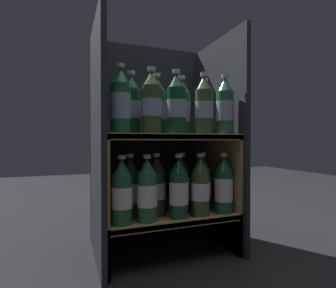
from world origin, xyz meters
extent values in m
plane|color=black|center=(0.00, 0.00, 0.00)|extent=(6.00, 6.00, 0.00)
cube|color=#23262B|center=(0.00, 0.41, 0.48)|extent=(0.58, 0.02, 0.95)
cube|color=#23262B|center=(-0.28, 0.20, 0.48)|extent=(0.02, 0.44, 0.95)
cube|color=#23262B|center=(0.28, 0.20, 0.48)|extent=(0.02, 0.44, 0.95)
cube|color=tan|center=(0.00, 0.20, 0.17)|extent=(0.54, 0.40, 0.02)
cube|color=tan|center=(0.00, 0.01, 0.17)|extent=(0.54, 0.02, 0.03)
cube|color=tan|center=(-0.26, 0.20, 0.08)|extent=(0.01, 0.40, 0.16)
cube|color=tan|center=(0.26, 0.20, 0.08)|extent=(0.01, 0.40, 0.16)
cube|color=tan|center=(0.00, 0.20, 0.49)|extent=(0.54, 0.40, 0.02)
cube|color=tan|center=(0.00, 0.01, 0.49)|extent=(0.54, 0.02, 0.03)
cube|color=tan|center=(-0.26, 0.20, 0.24)|extent=(0.01, 0.40, 0.48)
cube|color=tan|center=(0.26, 0.20, 0.24)|extent=(0.01, 0.40, 0.48)
cylinder|color=#1E5638|center=(-0.21, 0.05, 0.59)|extent=(0.07, 0.07, 0.18)
cylinder|color=#8C99B2|center=(-0.21, 0.05, 0.60)|extent=(0.07, 0.07, 0.09)
cone|color=#1E5638|center=(-0.21, 0.05, 0.71)|extent=(0.07, 0.07, 0.06)
cylinder|color=#B7B7BC|center=(-0.21, 0.05, 0.74)|extent=(0.03, 0.03, 0.01)
cylinder|color=#384C28|center=(-0.10, 0.05, 0.59)|extent=(0.07, 0.07, 0.18)
cylinder|color=#8C99B2|center=(-0.10, 0.05, 0.60)|extent=(0.07, 0.07, 0.06)
cone|color=#384C28|center=(-0.10, 0.05, 0.71)|extent=(0.07, 0.07, 0.06)
cylinder|color=#B7B7BC|center=(-0.10, 0.05, 0.74)|extent=(0.03, 0.03, 0.01)
cylinder|color=#144228|center=(0.00, 0.05, 0.59)|extent=(0.07, 0.07, 0.18)
cylinder|color=#8C99B2|center=(0.00, 0.05, 0.60)|extent=(0.07, 0.07, 0.07)
cone|color=#144228|center=(0.00, 0.05, 0.71)|extent=(0.07, 0.07, 0.06)
cylinder|color=#B7B7BC|center=(0.00, 0.05, 0.74)|extent=(0.03, 0.03, 0.01)
cylinder|color=#384C28|center=(0.12, 0.05, 0.59)|extent=(0.07, 0.07, 0.18)
cylinder|color=#8C99B2|center=(0.12, 0.05, 0.60)|extent=(0.07, 0.07, 0.07)
cone|color=#384C28|center=(0.12, 0.05, 0.71)|extent=(0.07, 0.07, 0.06)
cylinder|color=#B7B7BC|center=(0.12, 0.05, 0.74)|extent=(0.03, 0.03, 0.01)
cylinder|color=#285B42|center=(0.22, 0.05, 0.59)|extent=(0.07, 0.07, 0.18)
cylinder|color=#8C99B2|center=(0.22, 0.05, 0.60)|extent=(0.07, 0.07, 0.08)
cone|color=#285B42|center=(0.22, 0.05, 0.71)|extent=(0.07, 0.07, 0.06)
cylinder|color=#B7B7BC|center=(0.22, 0.05, 0.74)|extent=(0.03, 0.03, 0.01)
cylinder|color=#144228|center=(-0.16, 0.13, 0.59)|extent=(0.07, 0.07, 0.18)
cylinder|color=#8C99B2|center=(-0.16, 0.13, 0.60)|extent=(0.07, 0.07, 0.07)
cone|color=#144228|center=(-0.16, 0.13, 0.71)|extent=(0.07, 0.07, 0.06)
cylinder|color=#B7B7BC|center=(-0.16, 0.13, 0.74)|extent=(0.03, 0.03, 0.01)
cylinder|color=#285B42|center=(-0.05, 0.13, 0.59)|extent=(0.07, 0.07, 0.18)
cylinder|color=#8C99B2|center=(-0.05, 0.13, 0.60)|extent=(0.07, 0.07, 0.07)
cone|color=#285B42|center=(-0.05, 0.13, 0.71)|extent=(0.07, 0.07, 0.06)
cylinder|color=#B7B7BC|center=(-0.05, 0.13, 0.74)|extent=(0.03, 0.03, 0.01)
cylinder|color=#285B42|center=(0.06, 0.13, 0.59)|extent=(0.07, 0.07, 0.18)
cylinder|color=#8C99B2|center=(0.06, 0.13, 0.60)|extent=(0.07, 0.07, 0.08)
cone|color=#285B42|center=(0.06, 0.13, 0.71)|extent=(0.07, 0.07, 0.06)
cylinder|color=#B7B7BC|center=(0.06, 0.13, 0.74)|extent=(0.03, 0.03, 0.01)
cylinder|color=#285B42|center=(0.17, 0.13, 0.59)|extent=(0.07, 0.07, 0.18)
cylinder|color=#8C99B2|center=(0.17, 0.13, 0.60)|extent=(0.07, 0.07, 0.09)
cone|color=#285B42|center=(0.17, 0.13, 0.71)|extent=(0.07, 0.07, 0.06)
cylinder|color=#B7B7BC|center=(0.17, 0.13, 0.74)|extent=(0.03, 0.03, 0.01)
cylinder|color=#1E5638|center=(-0.21, 0.05, 0.26)|extent=(0.07, 0.07, 0.18)
cylinder|color=white|center=(-0.21, 0.05, 0.27)|extent=(0.07, 0.07, 0.08)
cone|color=#1E5638|center=(-0.21, 0.05, 0.38)|extent=(0.07, 0.07, 0.06)
cylinder|color=#B7B7BC|center=(-0.21, 0.05, 0.42)|extent=(0.03, 0.03, 0.01)
cylinder|color=#285B42|center=(-0.12, 0.05, 0.26)|extent=(0.07, 0.07, 0.18)
cylinder|color=white|center=(-0.12, 0.05, 0.27)|extent=(0.07, 0.07, 0.08)
cone|color=#285B42|center=(-0.12, 0.05, 0.38)|extent=(0.07, 0.07, 0.06)
cylinder|color=#B7B7BC|center=(-0.12, 0.05, 0.42)|extent=(0.03, 0.03, 0.01)
cylinder|color=#144228|center=(0.01, 0.05, 0.26)|extent=(0.07, 0.07, 0.18)
cylinder|color=white|center=(0.01, 0.05, 0.27)|extent=(0.07, 0.07, 0.09)
cone|color=#144228|center=(0.01, 0.05, 0.38)|extent=(0.07, 0.07, 0.06)
cylinder|color=#B7B7BC|center=(0.01, 0.05, 0.42)|extent=(0.03, 0.03, 0.01)
cylinder|color=#384C28|center=(0.10, 0.05, 0.26)|extent=(0.07, 0.07, 0.18)
cylinder|color=white|center=(0.10, 0.05, 0.27)|extent=(0.07, 0.07, 0.07)
cone|color=#384C28|center=(0.10, 0.05, 0.38)|extent=(0.07, 0.07, 0.06)
cylinder|color=#B7B7BC|center=(0.10, 0.05, 0.42)|extent=(0.03, 0.03, 0.01)
cylinder|color=#194C2D|center=(0.21, 0.05, 0.26)|extent=(0.07, 0.07, 0.18)
cylinder|color=white|center=(0.21, 0.05, 0.27)|extent=(0.07, 0.07, 0.09)
cone|color=#194C2D|center=(0.21, 0.05, 0.38)|extent=(0.07, 0.07, 0.06)
cylinder|color=#B7B7BC|center=(0.21, 0.05, 0.42)|extent=(0.03, 0.03, 0.01)
cylinder|color=#1E5638|center=(-0.16, 0.13, 0.26)|extent=(0.07, 0.07, 0.18)
cylinder|color=white|center=(-0.16, 0.13, 0.27)|extent=(0.07, 0.07, 0.07)
cone|color=#1E5638|center=(-0.16, 0.13, 0.38)|extent=(0.07, 0.07, 0.06)
cylinder|color=#B7B7BC|center=(-0.16, 0.13, 0.42)|extent=(0.03, 0.03, 0.01)
cylinder|color=#384C28|center=(-0.05, 0.13, 0.26)|extent=(0.07, 0.07, 0.18)
cylinder|color=white|center=(-0.05, 0.13, 0.27)|extent=(0.07, 0.07, 0.07)
cone|color=#384C28|center=(-0.05, 0.13, 0.38)|extent=(0.07, 0.07, 0.06)
cylinder|color=#B7B7BC|center=(-0.05, 0.13, 0.42)|extent=(0.03, 0.03, 0.01)
cylinder|color=#194C2D|center=(0.06, 0.13, 0.26)|extent=(0.07, 0.07, 0.18)
cylinder|color=white|center=(0.06, 0.13, 0.27)|extent=(0.07, 0.07, 0.10)
cone|color=#194C2D|center=(0.06, 0.13, 0.38)|extent=(0.07, 0.07, 0.06)
cylinder|color=#B7B7BC|center=(0.06, 0.13, 0.42)|extent=(0.03, 0.03, 0.01)
cylinder|color=#285B42|center=(0.16, 0.13, 0.26)|extent=(0.07, 0.07, 0.18)
cylinder|color=white|center=(0.16, 0.13, 0.27)|extent=(0.07, 0.07, 0.08)
cone|color=#285B42|center=(0.16, 0.13, 0.38)|extent=(0.07, 0.07, 0.06)
cylinder|color=#B7B7BC|center=(0.16, 0.13, 0.42)|extent=(0.03, 0.03, 0.01)
camera|label=1|loc=(-0.39, -0.88, 0.48)|focal=28.00mm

